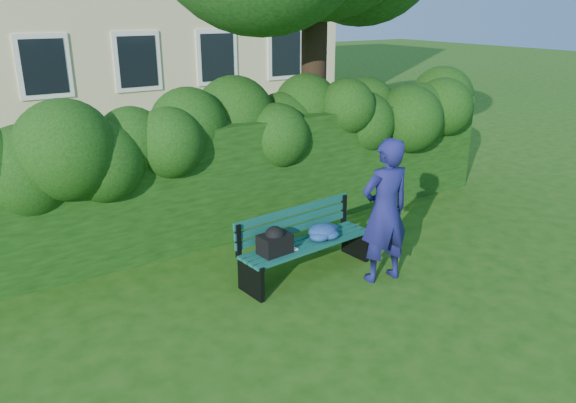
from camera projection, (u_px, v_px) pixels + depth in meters
ground at (313, 282)px, 7.43m from camera, size 80.00×80.00×0.00m
hedge at (233, 176)px, 8.87m from camera, size 10.00×1.00×1.80m
park_bench at (303, 240)px, 7.48m from camera, size 1.99×0.75×0.89m
man_reading at (385, 211)px, 7.20m from camera, size 0.75×0.54×1.93m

